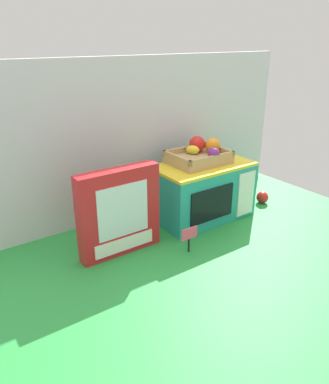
{
  "coord_description": "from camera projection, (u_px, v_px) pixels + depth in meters",
  "views": [
    {
      "loc": [
        -0.82,
        -1.12,
        0.75
      ],
      "look_at": [
        -0.03,
        0.01,
        0.18
      ],
      "focal_mm": 35.55,
      "sensor_mm": 36.0,
      "label": 1
    }
  ],
  "objects": [
    {
      "name": "price_sign",
      "position": [
        189.0,
        236.0,
        1.4
      ],
      "size": [
        0.07,
        0.01,
        0.1
      ],
      "color": "black",
      "rests_on": "ground"
    },
    {
      "name": "display_back_panel",
      "position": [
        135.0,
        138.0,
        1.64
      ],
      "size": [
        1.61,
        0.03,
        0.68
      ],
      "primitive_type": "cube",
      "color": "silver",
      "rests_on": "ground"
    },
    {
      "name": "cookie_set_box",
      "position": [
        119.0,
        212.0,
        1.37
      ],
      "size": [
        0.31,
        0.06,
        0.32
      ],
      "color": "red",
      "rests_on": "ground"
    },
    {
      "name": "loose_toy_apple",
      "position": [
        262.0,
        197.0,
        1.83
      ],
      "size": [
        0.06,
        0.06,
        0.06
      ],
      "primitive_type": "sphere",
      "color": "red",
      "rests_on": "ground"
    },
    {
      "name": "toy_microwave",
      "position": [
        202.0,
        191.0,
        1.66
      ],
      "size": [
        0.42,
        0.25,
        0.25
      ],
      "color": "teal",
      "rests_on": "ground"
    },
    {
      "name": "ground_plane",
      "position": [
        171.0,
        232.0,
        1.57
      ],
      "size": [
        1.7,
        1.7,
        0.0
      ],
      "primitive_type": "plane",
      "color": "green",
      "rests_on": "ground"
    },
    {
      "name": "food_groups_crate",
      "position": [
        201.0,
        154.0,
        1.63
      ],
      "size": [
        0.24,
        0.19,
        0.1
      ],
      "color": "tan",
      "rests_on": "toy_microwave"
    }
  ]
}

